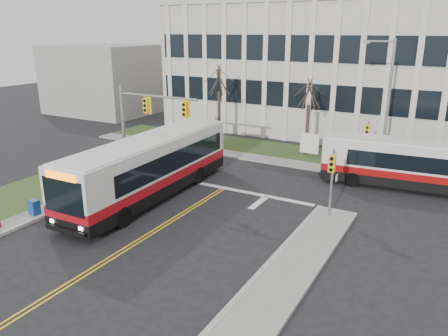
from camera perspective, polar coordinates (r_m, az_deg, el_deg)
ground at (r=21.90m, az=-10.64°, el=-9.09°), size 120.00×120.00×0.00m
sidewalk_cross at (r=32.50m, az=13.88°, el=-0.20°), size 44.00×1.60×0.14m
building_lawn at (r=35.10m, az=15.13°, el=1.01°), size 44.00×5.00×0.12m
office_building at (r=45.65m, az=19.65°, el=11.95°), size 40.00×16.00×12.00m
building_annex at (r=56.65m, az=-14.58°, el=11.28°), size 12.00×12.00×8.00m
mast_arm_signal at (r=29.23m, az=-10.71°, el=6.53°), size 6.11×0.38×6.20m
signal_pole_near at (r=23.58m, az=13.89°, el=-0.76°), size 0.34×0.39×3.80m
signal_pole_far at (r=31.58m, az=18.14°, el=3.51°), size 0.34×0.39×3.80m
streetlight at (r=31.71m, az=20.38°, el=8.32°), size 2.15×0.25×9.20m
directory_sign at (r=35.00m, az=11.11°, el=3.14°), size 1.50×0.12×2.00m
tree_left at (r=38.08m, az=-0.67°, el=11.27°), size 1.80×1.80×7.70m
tree_mid at (r=35.09m, az=11.06°, el=9.37°), size 1.80×1.80×6.82m
bus_main at (r=26.52m, az=-9.61°, el=-0.08°), size 3.28×13.43×3.56m
bus_cross at (r=30.05m, az=23.72°, el=0.23°), size 11.53×3.49×3.03m
newspaper_box_blue at (r=25.89m, az=-23.51°, el=-4.87°), size 0.53×0.49×0.95m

